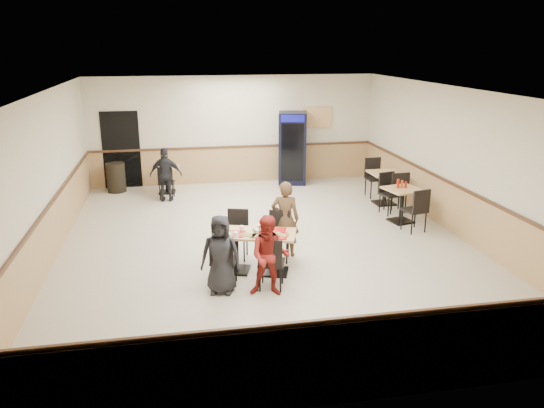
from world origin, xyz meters
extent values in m
plane|color=beige|center=(0.00, 0.00, 0.00)|extent=(10.00, 10.00, 0.00)
plane|color=silver|center=(0.00, 0.00, 3.00)|extent=(10.00, 10.00, 0.00)
plane|color=beige|center=(0.00, 5.00, 1.50)|extent=(8.00, 0.00, 8.00)
plane|color=beige|center=(0.00, -5.00, 1.50)|extent=(8.00, 0.00, 8.00)
plane|color=beige|center=(-4.00, 0.00, 1.50)|extent=(0.00, 10.00, 10.00)
plane|color=beige|center=(4.00, 0.00, 1.50)|extent=(0.00, 10.00, 10.00)
cube|color=tan|center=(0.00, 4.99, 0.50)|extent=(7.98, 0.03, 1.00)
cube|color=tan|center=(3.98, 0.00, 0.50)|extent=(0.03, 9.98, 1.00)
cube|color=#472B19|center=(0.00, 4.97, 1.03)|extent=(7.98, 0.04, 0.06)
cube|color=black|center=(-3.10, 4.98, 1.05)|extent=(1.00, 0.02, 2.10)
cube|color=orange|center=(2.40, 4.96, 1.80)|extent=(0.85, 0.02, 0.60)
cube|color=black|center=(-0.74, -1.22, 0.02)|extent=(0.55, 0.55, 0.04)
cylinder|color=black|center=(-0.74, -1.22, 0.37)|extent=(0.09, 0.09, 0.66)
cube|color=tan|center=(-0.74, -1.22, 0.71)|extent=(0.85, 0.85, 0.04)
cube|color=black|center=(-0.09, -1.42, 0.02)|extent=(0.55, 0.55, 0.04)
cylinder|color=black|center=(-0.09, -1.42, 0.37)|extent=(0.09, 0.09, 0.66)
cube|color=tan|center=(-0.09, -1.42, 0.71)|extent=(0.85, 0.85, 0.04)
imported|color=black|center=(-1.07, -1.98, 0.65)|extent=(0.71, 0.55, 1.29)
imported|color=maroon|center=(-0.33, -2.21, 0.65)|extent=(0.74, 0.64, 1.31)
imported|color=#4F3822|center=(0.25, -0.66, 0.72)|extent=(0.60, 0.48, 1.44)
imported|color=black|center=(-1.93, 3.40, 0.68)|extent=(0.84, 0.45, 1.37)
cube|color=#BB0F0C|center=(-0.82, -1.32, 0.74)|extent=(0.51, 0.44, 0.02)
cube|color=#BB0F0C|center=(-0.10, -1.29, 0.74)|extent=(0.51, 0.44, 0.02)
cube|color=#BB0F0C|center=(-0.13, -1.56, 0.74)|extent=(0.51, 0.44, 0.02)
cylinder|color=white|center=(-0.86, -1.30, 0.73)|extent=(0.22, 0.22, 0.01)
cube|color=#AC7E43|center=(-0.86, -1.30, 0.75)|extent=(0.26, 0.18, 0.02)
cylinder|color=white|center=(-0.02, -1.54, 0.73)|extent=(0.22, 0.22, 0.01)
cube|color=#AC7E43|center=(-0.02, -1.54, 0.75)|extent=(0.30, 0.29, 0.02)
cylinder|color=white|center=(-0.56, -1.46, 0.73)|extent=(0.22, 0.22, 0.01)
cube|color=#AC7E43|center=(-0.56, -1.46, 0.75)|extent=(0.30, 0.27, 0.02)
cylinder|color=white|center=(-0.38, -1.53, 0.73)|extent=(0.22, 0.22, 0.01)
cube|color=#AC7E43|center=(-0.38, -1.53, 0.75)|extent=(0.28, 0.22, 0.02)
cylinder|color=white|center=(-0.95, -1.41, 0.78)|extent=(0.08, 0.08, 0.10)
cylinder|color=white|center=(-0.89, -1.07, 0.78)|extent=(0.08, 0.08, 0.10)
cylinder|color=white|center=(-0.77, -1.49, 0.78)|extent=(0.08, 0.08, 0.10)
cylinder|color=white|center=(-0.63, -1.20, 0.78)|extent=(0.08, 0.08, 0.10)
cylinder|color=white|center=(-0.88, -1.55, 0.78)|extent=(0.08, 0.08, 0.10)
cylinder|color=#ADB1C0|center=(-0.35, -1.29, 0.79)|extent=(0.07, 0.07, 0.12)
ellipsoid|color=white|center=(-0.40, -1.34, 0.78)|extent=(0.15, 0.15, 0.10)
cube|color=black|center=(3.21, 0.76, 0.02)|extent=(0.56, 0.56, 0.04)
cylinder|color=black|center=(3.21, 0.76, 0.39)|extent=(0.09, 0.09, 0.70)
cube|color=tan|center=(3.21, 0.76, 0.75)|extent=(0.86, 0.86, 0.04)
cube|color=black|center=(3.38, 2.14, 0.02)|extent=(0.50, 0.50, 0.04)
cylinder|color=black|center=(3.38, 2.14, 0.41)|extent=(0.10, 0.10, 0.73)
cube|color=tan|center=(3.38, 2.14, 0.79)|extent=(0.78, 0.78, 0.04)
cylinder|color=#B01A0C|center=(3.11, 0.81, 0.87)|extent=(0.06, 0.06, 0.20)
cylinder|color=#CB511B|center=(3.20, 0.81, 0.86)|extent=(0.06, 0.06, 0.17)
cylinder|color=#B01A0C|center=(3.29, 0.81, 0.84)|extent=(0.05, 0.05, 0.14)
cube|color=black|center=(-1.93, 4.20, 0.02)|extent=(0.47, 0.47, 0.04)
cylinder|color=black|center=(-1.93, 4.20, 0.36)|extent=(0.08, 0.08, 0.64)
cube|color=tan|center=(-1.93, 4.20, 0.68)|extent=(0.73, 0.73, 0.04)
cube|color=black|center=(1.59, 4.60, 1.01)|extent=(0.92, 0.90, 2.02)
cube|color=black|center=(1.50, 4.23, 0.95)|extent=(0.60, 0.17, 1.59)
cube|color=#0B0C7C|center=(1.50, 4.22, 1.89)|extent=(0.62, 0.17, 0.19)
cylinder|color=black|center=(-3.26, 4.55, 0.39)|extent=(0.50, 0.50, 0.78)
camera|label=1|loc=(-1.73, -9.75, 3.84)|focal=35.00mm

